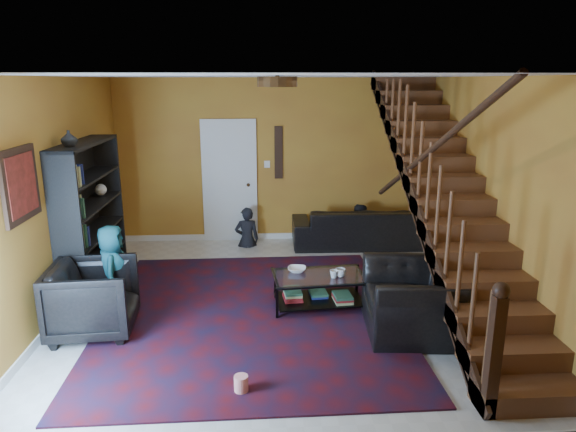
# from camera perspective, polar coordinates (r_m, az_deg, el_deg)

# --- Properties ---
(floor) EXTENTS (5.50, 5.50, 0.00)m
(floor) POSITION_cam_1_polar(r_m,az_deg,el_deg) (6.65, -1.33, -9.60)
(floor) COLOR beige
(floor) RESTS_ON ground
(room) EXTENTS (5.50, 5.50, 5.50)m
(room) POSITION_cam_1_polar(r_m,az_deg,el_deg) (7.94, -11.37, -5.34)
(room) COLOR gold
(room) RESTS_ON ground
(staircase) EXTENTS (0.95, 5.02, 3.18)m
(staircase) POSITION_cam_1_polar(r_m,az_deg,el_deg) (6.62, 17.29, 2.37)
(staircase) COLOR brown
(staircase) RESTS_ON floor
(bookshelf) EXTENTS (0.35, 1.80, 2.00)m
(bookshelf) POSITION_cam_1_polar(r_m,az_deg,el_deg) (7.23, -20.97, -0.47)
(bookshelf) COLOR black
(bookshelf) RESTS_ON floor
(door) EXTENTS (0.82, 0.05, 2.05)m
(door) POSITION_cam_1_polar(r_m,az_deg,el_deg) (8.96, -6.48, 3.64)
(door) COLOR silver
(door) RESTS_ON floor
(framed_picture) EXTENTS (0.04, 0.74, 0.74)m
(framed_picture) POSITION_cam_1_polar(r_m,az_deg,el_deg) (5.76, -27.61, 3.11)
(framed_picture) COLOR maroon
(framed_picture) RESTS_ON room
(wall_hanging) EXTENTS (0.14, 0.03, 0.90)m
(wall_hanging) POSITION_cam_1_polar(r_m,az_deg,el_deg) (8.87, -1.05, 7.06)
(wall_hanging) COLOR black
(wall_hanging) RESTS_ON room
(ceiling_fixture) EXTENTS (0.40, 0.40, 0.10)m
(ceiling_fixture) POSITION_cam_1_polar(r_m,az_deg,el_deg) (5.26, -1.19, 14.70)
(ceiling_fixture) COLOR #3F2814
(ceiling_fixture) RESTS_ON room
(rug) EXTENTS (3.57, 4.07, 0.02)m
(rug) POSITION_cam_1_polar(r_m,az_deg,el_deg) (6.36, -4.08, -10.74)
(rug) COLOR #410B11
(rug) RESTS_ON floor
(sofa) EXTENTS (2.27, 0.93, 0.66)m
(sofa) POSITION_cam_1_polar(r_m,az_deg,el_deg) (8.86, 7.86, -1.16)
(sofa) COLOR black
(sofa) RESTS_ON floor
(armchair_left) EXTENTS (0.96, 0.94, 0.82)m
(armchair_left) POSITION_cam_1_polar(r_m,az_deg,el_deg) (6.15, -20.81, -8.60)
(armchair_left) COLOR black
(armchair_left) RESTS_ON floor
(armchair_right) EXTENTS (1.09, 1.22, 0.74)m
(armchair_right) POSITION_cam_1_polar(r_m,az_deg,el_deg) (5.98, 13.67, -9.09)
(armchair_right) COLOR black
(armchair_right) RESTS_ON floor
(person_adult_a) EXTENTS (0.44, 0.31, 1.13)m
(person_adult_a) POSITION_cam_1_polar(r_m,az_deg,el_deg) (8.81, -4.58, -2.61)
(person_adult_a) COLOR black
(person_adult_a) RESTS_ON sofa
(person_adult_b) EXTENTS (0.61, 0.50, 1.16)m
(person_adult_b) POSITION_cam_1_polar(r_m,az_deg,el_deg) (8.97, 7.75, -2.30)
(person_adult_b) COLOR black
(person_adult_b) RESTS_ON sofa
(person_child) EXTENTS (0.41, 0.58, 1.12)m
(person_child) POSITION_cam_1_polar(r_m,az_deg,el_deg) (6.49, -18.86, -5.74)
(person_child) COLOR #164B56
(person_child) RESTS_ON armchair_left
(coffee_table) EXTENTS (1.18, 0.75, 0.43)m
(coffee_table) POSITION_cam_1_polar(r_m,az_deg,el_deg) (6.44, 3.46, -8.11)
(coffee_table) COLOR black
(coffee_table) RESTS_ON floor
(cup_a) EXTENTS (0.14, 0.14, 0.10)m
(cup_a) POSITION_cam_1_polar(r_m,az_deg,el_deg) (6.33, 5.85, -6.29)
(cup_a) COLOR #999999
(cup_a) RESTS_ON coffee_table
(cup_b) EXTENTS (0.13, 0.13, 0.10)m
(cup_b) POSITION_cam_1_polar(r_m,az_deg,el_deg) (6.28, 5.13, -6.44)
(cup_b) COLOR #999999
(cup_b) RESTS_ON coffee_table
(bowl) EXTENTS (0.26, 0.26, 0.06)m
(bowl) POSITION_cam_1_polar(r_m,az_deg,el_deg) (6.46, 0.99, -5.96)
(bowl) COLOR #999999
(bowl) RESTS_ON coffee_table
(vase) EXTENTS (0.18, 0.18, 0.19)m
(vase) POSITION_cam_1_polar(r_m,az_deg,el_deg) (6.57, -23.16, 7.92)
(vase) COLOR #999999
(vase) RESTS_ON bookshelf
(popcorn_bucket) EXTENTS (0.15, 0.15, 0.15)m
(popcorn_bucket) POSITION_cam_1_polar(r_m,az_deg,el_deg) (4.91, -5.23, -18.03)
(popcorn_bucket) COLOR red
(popcorn_bucket) RESTS_ON rug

